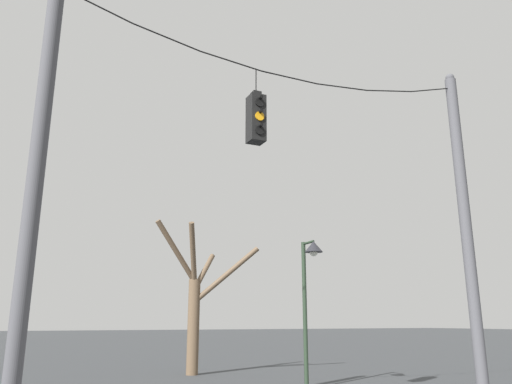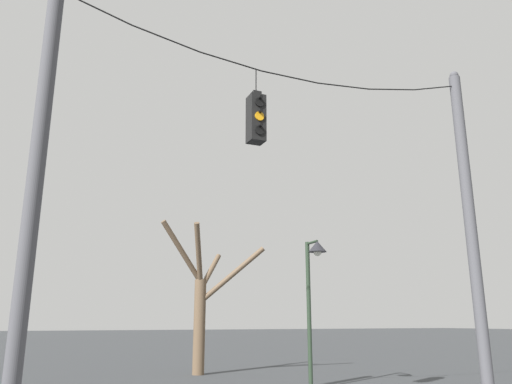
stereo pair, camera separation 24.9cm
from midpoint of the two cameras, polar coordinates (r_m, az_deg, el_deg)
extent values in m
cylinder|color=#4C4C51|center=(9.31, -23.26, 0.99)|extent=(0.29, 0.29, 8.18)
cylinder|color=#4C4C51|center=(13.64, 23.80, -3.58)|extent=(0.29, 0.29, 8.18)
sphere|color=#4C4C51|center=(14.92, 22.15, 12.23)|extent=(0.23, 0.23, 0.23)
cylinder|color=black|center=(10.83, -17.23, 19.49)|extent=(1.44, 0.03, 0.43)
cylinder|color=black|center=(10.83, -9.51, 16.88)|extent=(1.44, 0.03, 0.29)
cylinder|color=black|center=(11.10, -2.14, 14.66)|extent=(1.43, 0.03, 0.16)
cylinder|color=black|center=(11.60, 4.61, 12.95)|extent=(1.43, 0.03, 0.03)
cylinder|color=black|center=(12.31, 10.61, 11.81)|extent=(1.43, 0.03, 0.16)
cylinder|color=black|center=(13.20, 15.82, 11.22)|extent=(1.44, 0.03, 0.29)
cylinder|color=black|center=(14.23, 20.28, 11.11)|extent=(1.44, 0.03, 0.43)
cube|color=black|center=(10.76, 0.67, 8.32)|extent=(0.34, 0.34, 1.05)
cube|color=black|center=(11.00, 0.66, 11.09)|extent=(0.19, 0.19, 0.10)
cylinder|color=black|center=(11.14, 0.66, 12.59)|extent=(0.02, 0.02, 0.55)
cylinder|color=black|center=(10.73, 1.08, 10.23)|extent=(0.20, 0.03, 0.20)
cylinder|color=black|center=(10.74, 1.18, 10.75)|extent=(0.07, 0.12, 0.07)
cylinder|color=orange|center=(10.61, 1.09, 8.68)|extent=(0.20, 0.03, 0.20)
cylinder|color=black|center=(10.60, 1.19, 9.21)|extent=(0.07, 0.12, 0.07)
cylinder|color=black|center=(10.48, 1.10, 7.09)|extent=(0.20, 0.03, 0.20)
cylinder|color=black|center=(10.48, 1.20, 7.63)|extent=(0.07, 0.12, 0.07)
cylinder|color=#233323|center=(14.41, 6.59, -13.59)|extent=(0.12, 0.12, 4.00)
cylinder|color=#233323|center=(14.33, 6.93, -5.74)|extent=(0.07, 0.56, 0.07)
cone|color=#232328|center=(14.07, 7.53, -6.19)|extent=(0.51, 0.51, 0.31)
sphere|color=silver|center=(14.05, 7.55, -6.81)|extent=(0.23, 0.23, 0.23)
cylinder|color=brown|center=(18.22, -6.09, -14.99)|extent=(0.41, 0.41, 3.24)
cylinder|color=brown|center=(17.87, -8.03, -6.81)|extent=(1.79, 0.80, 2.11)
cylinder|color=brown|center=(18.78, -4.92, -9.12)|extent=(1.14, 0.94, 1.47)
cylinder|color=brown|center=(17.72, -6.17, -7.10)|extent=(0.80, 1.39, 2.10)
cylinder|color=brown|center=(18.24, -2.35, -9.44)|extent=(2.28, 1.06, 2.06)
camera|label=1|loc=(0.12, -89.30, -0.18)|focal=35.00mm
camera|label=2|loc=(0.12, 90.70, 0.18)|focal=35.00mm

